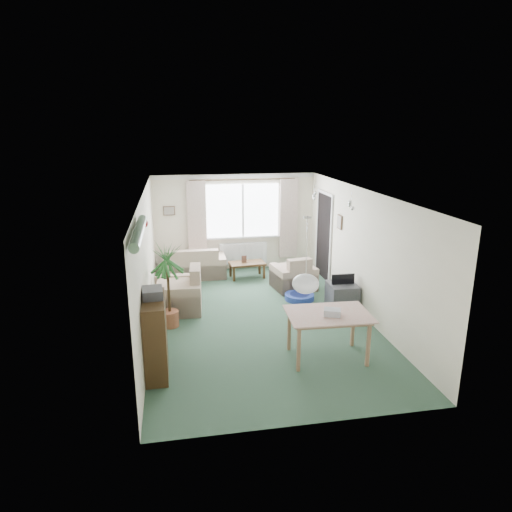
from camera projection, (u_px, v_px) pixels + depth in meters
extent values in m
plane|color=#2E4D3A|center=(259.00, 318.00, 8.65)|extent=(6.50, 6.50, 0.00)
cube|color=white|center=(243.00, 210.00, 11.33)|extent=(1.80, 0.03, 1.30)
cube|color=black|center=(243.00, 180.00, 11.04)|extent=(2.60, 0.03, 0.03)
cube|color=beige|center=(197.00, 222.00, 11.10)|extent=(0.45, 0.08, 2.00)
cube|color=beige|center=(288.00, 219.00, 11.49)|extent=(0.45, 0.08, 2.00)
cube|color=white|center=(243.00, 253.00, 11.59)|extent=(1.20, 0.10, 0.55)
cube|color=black|center=(324.00, 236.00, 10.80)|extent=(0.03, 0.95, 2.00)
sphere|color=white|center=(306.00, 284.00, 6.10)|extent=(0.36, 0.36, 0.36)
cylinder|color=#196626|center=(139.00, 232.00, 5.51)|extent=(1.60, 1.60, 0.12)
sphere|color=silver|center=(314.00, 193.00, 9.11)|extent=(0.20, 0.20, 0.20)
sphere|color=silver|center=(351.00, 202.00, 8.03)|extent=(0.20, 0.20, 0.20)
cube|color=brown|center=(169.00, 211.00, 11.00)|extent=(0.28, 0.03, 0.22)
cube|color=brown|center=(340.00, 222.00, 9.70)|extent=(0.03, 0.24, 0.30)
cube|color=#BAB38D|center=(194.00, 262.00, 10.96)|extent=(1.48, 0.79, 0.74)
cube|color=beige|center=(294.00, 272.00, 10.16)|extent=(0.97, 0.93, 0.77)
cube|color=beige|center=(177.00, 289.00, 8.95)|extent=(1.00, 1.04, 0.88)
cube|color=black|center=(247.00, 270.00, 10.95)|extent=(0.88, 0.55, 0.38)
cube|color=brown|center=(244.00, 259.00, 10.91)|extent=(0.12, 0.03, 0.16)
cube|color=black|center=(155.00, 336.00, 6.61)|extent=(0.32, 0.95, 1.16)
cube|color=#36363B|center=(153.00, 293.00, 6.48)|extent=(0.30, 0.37, 0.14)
cylinder|color=#1E5822|center=(168.00, 285.00, 8.11)|extent=(0.82, 0.82, 1.57)
cube|color=#987C52|center=(327.00, 336.00, 7.09)|extent=(1.20, 0.83, 0.73)
cube|color=silver|center=(332.00, 313.00, 6.90)|extent=(0.30, 0.26, 0.12)
cube|color=#37373C|center=(342.00, 297.00, 9.00)|extent=(0.56, 0.61, 0.54)
cylinder|color=navy|center=(299.00, 297.00, 9.58)|extent=(0.73, 0.73, 0.12)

